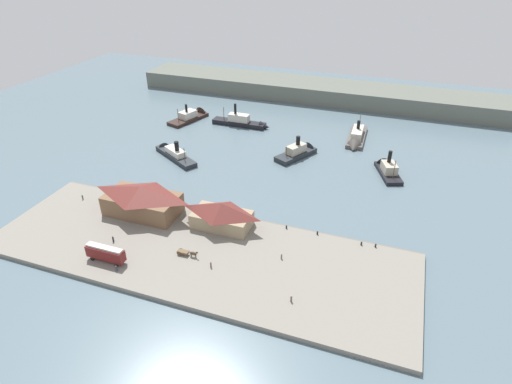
{
  "coord_description": "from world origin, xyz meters",
  "views": [
    {
      "loc": [
        43.1,
        -97.32,
        69.56
      ],
      "look_at": [
        4.83,
        9.32,
        2.0
      ],
      "focal_mm": 29.82,
      "sensor_mm": 36.0,
      "label": 1
    }
  ],
  "objects_px": {
    "pedestrian_at_waters_edge": "(113,239)",
    "ferry_mid_harbor": "(387,168)",
    "pedestrian_walking_west": "(281,256)",
    "pedestrian_walking_east": "(117,268)",
    "ferry_outer_harbor": "(300,151)",
    "ferry_shed_central_terminal": "(222,214)",
    "ferry_near_quay": "(193,116)",
    "ferry_approaching_east": "(244,122)",
    "pedestrian_by_tram": "(211,265)",
    "ferry_approaching_west": "(356,139)",
    "horse_cart": "(187,252)",
    "pedestrian_near_cart": "(291,299)",
    "pedestrian_near_west_shed": "(83,197)",
    "mooring_post_east": "(376,246)",
    "mooring_post_center_west": "(361,243)",
    "ferry_moored_east": "(172,153)",
    "mooring_post_center_east": "(317,233)",
    "street_tram": "(105,253)",
    "ferry_shed_east_terminal": "(142,200)",
    "mooring_post_west": "(286,227)"
  },
  "relations": [
    {
      "from": "pedestrian_by_tram",
      "to": "ferry_approaching_east",
      "type": "relative_size",
      "value": 0.06
    },
    {
      "from": "ferry_shed_central_terminal",
      "to": "ferry_approaching_west",
      "type": "xyz_separation_m",
      "value": [
        26.24,
        72.63,
        -3.6
      ]
    },
    {
      "from": "horse_cart",
      "to": "mooring_post_west",
      "type": "bearing_deg",
      "value": 44.04
    },
    {
      "from": "pedestrian_walking_west",
      "to": "pedestrian_walking_east",
      "type": "height_order",
      "value": "pedestrian_walking_east"
    },
    {
      "from": "pedestrian_by_tram",
      "to": "ferry_outer_harbor",
      "type": "distance_m",
      "value": 70.03
    },
    {
      "from": "ferry_near_quay",
      "to": "ferry_approaching_east",
      "type": "bearing_deg",
      "value": -1.68
    },
    {
      "from": "street_tram",
      "to": "ferry_moored_east",
      "type": "xyz_separation_m",
      "value": [
        -15.37,
        59.75,
        -2.37
      ]
    },
    {
      "from": "ferry_mid_harbor",
      "to": "mooring_post_center_east",
      "type": "bearing_deg",
      "value": -107.44
    },
    {
      "from": "pedestrian_at_waters_edge",
      "to": "ferry_shed_east_terminal",
      "type": "bearing_deg",
      "value": 89.98
    },
    {
      "from": "pedestrian_at_waters_edge",
      "to": "mooring_post_center_east",
      "type": "height_order",
      "value": "pedestrian_at_waters_edge"
    },
    {
      "from": "pedestrian_near_cart",
      "to": "ferry_mid_harbor",
      "type": "bearing_deg",
      "value": 78.75
    },
    {
      "from": "pedestrian_walking_west",
      "to": "ferry_mid_harbor",
      "type": "bearing_deg",
      "value": 70.69
    },
    {
      "from": "pedestrian_walking_east",
      "to": "pedestrian_near_cart",
      "type": "bearing_deg",
      "value": 6.06
    },
    {
      "from": "street_tram",
      "to": "ferry_mid_harbor",
      "type": "height_order",
      "value": "ferry_mid_harbor"
    },
    {
      "from": "mooring_post_east",
      "to": "ferry_moored_east",
      "type": "height_order",
      "value": "ferry_moored_east"
    },
    {
      "from": "horse_cart",
      "to": "ferry_mid_harbor",
      "type": "xyz_separation_m",
      "value": [
        43.1,
        65.09,
        -0.69
      ]
    },
    {
      "from": "mooring_post_center_west",
      "to": "ferry_moored_east",
      "type": "distance_m",
      "value": 80.32
    },
    {
      "from": "pedestrian_at_waters_edge",
      "to": "pedestrian_walking_east",
      "type": "bearing_deg",
      "value": -50.42
    },
    {
      "from": "pedestrian_near_west_shed",
      "to": "ferry_approaching_west",
      "type": "xyz_separation_m",
      "value": [
        71.94,
        74.2,
        -0.58
      ]
    },
    {
      "from": "mooring_post_east",
      "to": "ferry_approaching_east",
      "type": "distance_m",
      "value": 92.87
    },
    {
      "from": "pedestrian_walking_west",
      "to": "pedestrian_walking_east",
      "type": "distance_m",
      "value": 39.93
    },
    {
      "from": "pedestrian_walking_west",
      "to": "ferry_outer_harbor",
      "type": "xyz_separation_m",
      "value": [
        -11.33,
        61.11,
        -0.34
      ]
    },
    {
      "from": "mooring_post_center_east",
      "to": "ferry_near_quay",
      "type": "bearing_deg",
      "value": 136.48
    },
    {
      "from": "horse_cart",
      "to": "pedestrian_near_cart",
      "type": "xyz_separation_m",
      "value": [
        28.88,
        -6.4,
        -0.16
      ]
    },
    {
      "from": "street_tram",
      "to": "pedestrian_near_west_shed",
      "type": "relative_size",
      "value": 6.36
    },
    {
      "from": "ferry_shed_central_terminal",
      "to": "pedestrian_near_west_shed",
      "type": "xyz_separation_m",
      "value": [
        -45.7,
        -1.57,
        -3.02
      ]
    },
    {
      "from": "ferry_near_quay",
      "to": "ferry_outer_harbor",
      "type": "relative_size",
      "value": 1.16
    },
    {
      "from": "pedestrian_near_west_shed",
      "to": "mooring_post_center_east",
      "type": "distance_m",
      "value": 71.74
    },
    {
      "from": "pedestrian_at_waters_edge",
      "to": "ferry_moored_east",
      "type": "distance_m",
      "value": 54.02
    },
    {
      "from": "ferry_near_quay",
      "to": "ferry_mid_harbor",
      "type": "height_order",
      "value": "ferry_mid_harbor"
    },
    {
      "from": "ferry_mid_harbor",
      "to": "pedestrian_walking_east",
      "type": "bearing_deg",
      "value": -126.52
    },
    {
      "from": "pedestrian_by_tram",
      "to": "mooring_post_center_east",
      "type": "height_order",
      "value": "pedestrian_by_tram"
    },
    {
      "from": "mooring_post_east",
      "to": "mooring_post_center_east",
      "type": "relative_size",
      "value": 1.0
    },
    {
      "from": "ferry_moored_east",
      "to": "ferry_mid_harbor",
      "type": "height_order",
      "value": "ferry_mid_harbor"
    },
    {
      "from": "horse_cart",
      "to": "pedestrian_walking_east",
      "type": "height_order",
      "value": "horse_cart"
    },
    {
      "from": "pedestrian_by_tram",
      "to": "ferry_approaching_west",
      "type": "relative_size",
      "value": 0.07
    },
    {
      "from": "pedestrian_near_cart",
      "to": "ferry_outer_harbor",
      "type": "bearing_deg",
      "value": 103.28
    },
    {
      "from": "horse_cart",
      "to": "pedestrian_at_waters_edge",
      "type": "relative_size",
      "value": 3.27
    },
    {
      "from": "pedestrian_at_waters_edge",
      "to": "pedestrian_walking_west",
      "type": "xyz_separation_m",
      "value": [
        43.59,
        8.24,
        -0.1
      ]
    },
    {
      "from": "ferry_moored_east",
      "to": "mooring_post_east",
      "type": "bearing_deg",
      "value": -22.35
    },
    {
      "from": "pedestrian_walking_west",
      "to": "pedestrian_walking_east",
      "type": "relative_size",
      "value": 0.98
    },
    {
      "from": "pedestrian_at_waters_edge",
      "to": "pedestrian_by_tram",
      "type": "distance_m",
      "value": 28.43
    },
    {
      "from": "pedestrian_walking_east",
      "to": "ferry_near_quay",
      "type": "height_order",
      "value": "ferry_near_quay"
    },
    {
      "from": "ferry_shed_east_terminal",
      "to": "ferry_outer_harbor",
      "type": "distance_m",
      "value": 63.71
    },
    {
      "from": "pedestrian_near_cart",
      "to": "ferry_shed_central_terminal",
      "type": "bearing_deg",
      "value": 140.59
    },
    {
      "from": "pedestrian_walking_west",
      "to": "mooring_post_east",
      "type": "distance_m",
      "value": 24.96
    },
    {
      "from": "ferry_outer_harbor",
      "to": "ferry_shed_central_terminal",
      "type": "bearing_deg",
      "value": -98.82
    },
    {
      "from": "street_tram",
      "to": "mooring_post_center_west",
      "type": "xyz_separation_m",
      "value": [
        58.27,
        27.68,
        -2.08
      ]
    },
    {
      "from": "mooring_post_west",
      "to": "ferry_mid_harbor",
      "type": "xyz_separation_m",
      "value": [
        22.85,
        45.51,
        -0.21
      ]
    },
    {
      "from": "pedestrian_at_waters_edge",
      "to": "ferry_mid_harbor",
      "type": "relative_size",
      "value": 0.1
    }
  ]
}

